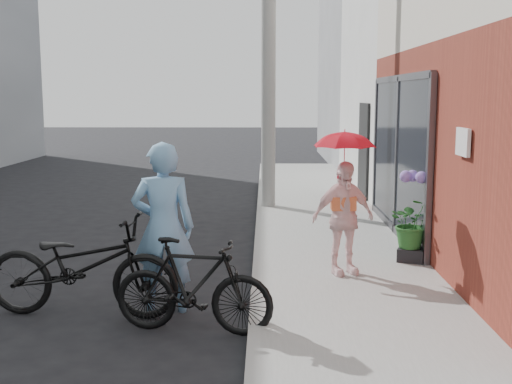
{
  "coord_description": "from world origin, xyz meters",
  "views": [
    {
      "loc": [
        1.04,
        -6.69,
        2.32
      ],
      "look_at": [
        0.92,
        1.34,
        1.1
      ],
      "focal_mm": 45.0,
      "sensor_mm": 36.0,
      "label": 1
    }
  ],
  "objects_px": {
    "bike_left": "(82,266)",
    "planter": "(411,254)",
    "utility_pole": "(269,33)",
    "bike_right": "(193,286)",
    "officer": "(163,228)",
    "kimono_woman": "(343,218)"
  },
  "relations": [
    {
      "from": "bike_left",
      "to": "planter",
      "type": "height_order",
      "value": "bike_left"
    },
    {
      "from": "utility_pole",
      "to": "bike_left",
      "type": "height_order",
      "value": "utility_pole"
    },
    {
      "from": "bike_right",
      "to": "planter",
      "type": "bearing_deg",
      "value": -38.78
    },
    {
      "from": "officer",
      "to": "bike_right",
      "type": "height_order",
      "value": "officer"
    },
    {
      "from": "kimono_woman",
      "to": "bike_left",
      "type": "bearing_deg",
      "value": -177.43
    },
    {
      "from": "bike_left",
      "to": "bike_right",
      "type": "bearing_deg",
      "value": -106.06
    },
    {
      "from": "utility_pole",
      "to": "kimono_woman",
      "type": "xyz_separation_m",
      "value": [
        0.9,
        -4.94,
        -2.68
      ]
    },
    {
      "from": "utility_pole",
      "to": "kimono_woman",
      "type": "distance_m",
      "value": 5.69
    },
    {
      "from": "officer",
      "to": "bike_right",
      "type": "bearing_deg",
      "value": 114.43
    },
    {
      "from": "officer",
      "to": "planter",
      "type": "distance_m",
      "value": 3.56
    },
    {
      "from": "utility_pole",
      "to": "bike_left",
      "type": "bearing_deg",
      "value": -107.74
    },
    {
      "from": "officer",
      "to": "bike_left",
      "type": "xyz_separation_m",
      "value": [
        -0.84,
        -0.18,
        -0.38
      ]
    },
    {
      "from": "planter",
      "to": "officer",
      "type": "bearing_deg",
      "value": -150.72
    },
    {
      "from": "officer",
      "to": "bike_right",
      "type": "xyz_separation_m",
      "value": [
        0.39,
        -0.65,
        -0.44
      ]
    },
    {
      "from": "utility_pole",
      "to": "planter",
      "type": "distance_m",
      "value": 5.75
    },
    {
      "from": "bike_left",
      "to": "utility_pole",
      "type": "bearing_deg",
      "value": -12.7
    },
    {
      "from": "kimono_woman",
      "to": "planter",
      "type": "xyz_separation_m",
      "value": [
        1.0,
        0.63,
        -0.61
      ]
    },
    {
      "from": "utility_pole",
      "to": "officer",
      "type": "xyz_separation_m",
      "value": [
        -1.14,
        -6.02,
        -2.58
      ]
    },
    {
      "from": "utility_pole",
      "to": "officer",
      "type": "distance_m",
      "value": 6.65
    },
    {
      "from": "bike_right",
      "to": "kimono_woman",
      "type": "relative_size",
      "value": 1.13
    },
    {
      "from": "kimono_woman",
      "to": "utility_pole",
      "type": "bearing_deg",
      "value": 79.4
    },
    {
      "from": "officer",
      "to": "bike_left",
      "type": "bearing_deg",
      "value": 5.43
    }
  ]
}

